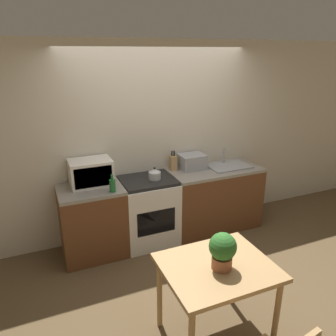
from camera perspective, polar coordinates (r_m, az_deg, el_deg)
The scene contains 13 objects.
ground_plane at distance 4.07m, azimuth 4.61°, elevation -17.41°, with size 16.00×16.00×0.00m, color brown.
wall_back at distance 4.47m, azimuth -1.95°, elevation 4.81°, with size 10.00×0.06×2.60m.
counter_left_run at distance 4.24m, azimuth -12.99°, elevation -9.00°, with size 0.77×0.62×0.90m.
counter_right_run at distance 4.78m, azimuth 7.93°, elevation -5.21°, with size 1.30×0.62×0.90m.
stove_range at distance 4.39m, azimuth -3.48°, elevation -7.44°, with size 0.70×0.62×0.90m.
kettle at distance 4.18m, azimuth -2.34°, elevation -1.04°, with size 0.16×0.16×0.16m.
microwave at distance 4.09m, azimuth -13.30°, elevation -0.75°, with size 0.50×0.36×0.31m.
bottle at distance 3.85m, azimuth -9.66°, elevation -2.98°, with size 0.07×0.07×0.21m.
knife_block at distance 4.49m, azimuth 0.88°, elevation 0.94°, with size 0.09×0.10×0.27m.
toaster_oven at distance 4.56m, azimuth 4.20°, elevation 1.14°, with size 0.35×0.29×0.20m.
sink_basin at distance 4.73m, azimuth 10.46°, elevation 0.41°, with size 0.57×0.40×0.24m.
dining_table at distance 2.92m, azimuth 8.53°, elevation -18.00°, with size 0.91×0.76×0.77m.
potted_plant at distance 2.74m, azimuth 9.48°, elevation -13.86°, with size 0.23×0.23×0.32m.
Camera 1 is at (-1.55, -2.85, 2.45)m, focal length 35.00 mm.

